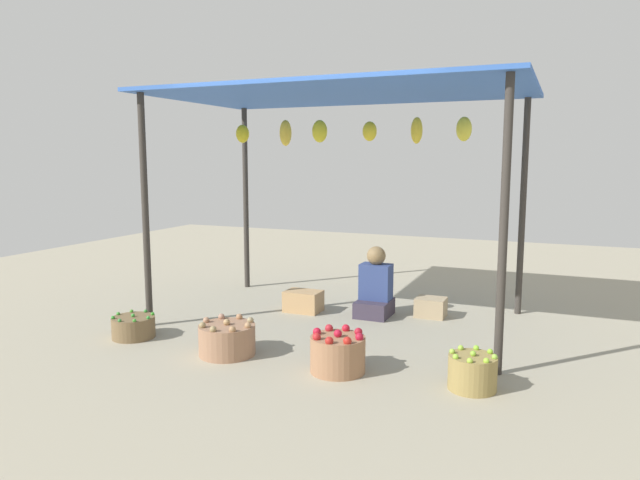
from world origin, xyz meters
TOP-DOWN VIEW (x-y plane):
  - ground_plane at (0.00, 0.00)m, footprint 14.00×14.00m
  - market_stall_structure at (-0.00, 0.00)m, footprint 3.83×2.32m
  - vendor_person at (0.30, 0.30)m, footprint 0.36×0.44m
  - basket_green_chilies at (-1.63, -1.41)m, footprint 0.41×0.41m
  - basket_potatoes at (-0.52, -1.47)m, footprint 0.50×0.50m
  - basket_red_apples at (0.55, -1.48)m, footprint 0.45×0.45m
  - basket_limes at (1.62, -1.42)m, footprint 0.37×0.37m
  - wooden_crate_near_vendor at (0.88, 0.49)m, footprint 0.32×0.27m
  - wooden_crate_stacked_rear at (-0.51, 0.14)m, footprint 0.41×0.28m

SIDE VIEW (x-z plane):
  - ground_plane at x=0.00m, z-range 0.00..0.00m
  - basket_green_chilies at x=-1.63m, z-range -0.01..0.22m
  - wooden_crate_near_vendor at x=0.88m, z-range 0.00..0.21m
  - wooden_crate_stacked_rear at x=-0.51m, z-range 0.00..0.24m
  - basket_limes at x=1.62m, z-range -0.02..0.29m
  - basket_potatoes at x=-0.52m, z-range -0.02..0.30m
  - basket_red_apples at x=0.55m, z-range -0.02..0.33m
  - vendor_person at x=0.30m, z-range -0.09..0.69m
  - market_stall_structure at x=0.00m, z-range 1.04..3.48m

